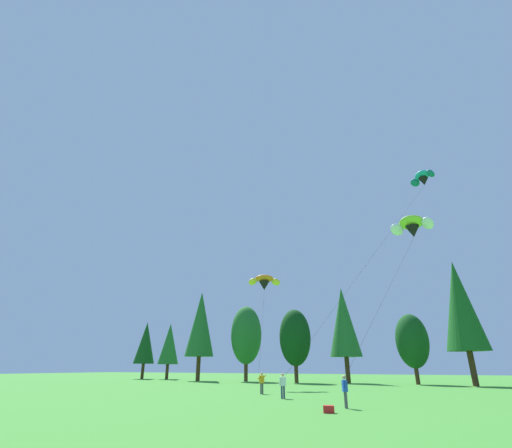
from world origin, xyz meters
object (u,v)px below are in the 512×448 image
kite_flyer_far (345,389)px  parafoil_kite_high_orange (264,282)px  parafoil_kite_far_lime_white (412,226)px  kite_flyer_near (262,381)px  kite_flyer_mid (283,384)px  picnic_cooler (329,409)px  parafoil_kite_mid_teal (423,178)px

kite_flyer_far → parafoil_kite_high_orange: parafoil_kite_high_orange is taller
parafoil_kite_far_lime_white → kite_flyer_near: bearing=-161.4°
kite_flyer_far → kite_flyer_mid: bearing=141.2°
kite_flyer_near → kite_flyer_far: size_ratio=1.00×
kite_flyer_far → parafoil_kite_far_lime_white: 18.76m
kite_flyer_near → parafoil_kite_far_lime_white: (13.32, 4.49, 13.20)m
kite_flyer_near → kite_flyer_far: (9.10, -8.15, -0.01)m
kite_flyer_near → picnic_cooler: kite_flyer_near is taller
kite_flyer_near → kite_flyer_mid: size_ratio=1.00×
kite_flyer_near → parafoil_kite_high_orange: bearing=113.9°
kite_flyer_near → parafoil_kite_high_orange: parafoil_kite_high_orange is taller
parafoil_kite_mid_teal → parafoil_kite_far_lime_white: size_ratio=1.58×
kite_flyer_mid → parafoil_kite_high_orange: (-7.66, 13.14, 10.71)m
kite_flyer_mid → parafoil_kite_high_orange: 18.60m
kite_flyer_mid → kite_flyer_far: bearing=-38.8°
kite_flyer_mid → parafoil_kite_high_orange: size_ratio=0.15×
kite_flyer_far → picnic_cooler: 2.64m
kite_flyer_near → parafoil_kite_far_lime_white: parafoil_kite_far_lime_white is taller
kite_flyer_near → picnic_cooler: 13.87m
parafoil_kite_high_orange → parafoil_kite_mid_teal: bearing=8.2°
kite_flyer_mid → parafoil_kite_mid_teal: size_ratio=0.08×
kite_flyer_near → picnic_cooler: (8.85, -10.65, -0.83)m
kite_flyer_far → parafoil_kite_far_lime_white: size_ratio=0.12×
kite_flyer_mid → kite_flyer_far: same height
kite_flyer_near → parafoil_kite_mid_teal: (14.97, 12.33, 21.57)m
kite_flyer_far → picnic_cooler: kite_flyer_far is taller
parafoil_kite_mid_teal → parafoil_kite_far_lime_white: bearing=-101.9°
kite_flyer_mid → parafoil_kite_mid_teal: parafoil_kite_mid_teal is taller
kite_flyer_near → kite_flyer_far: same height
kite_flyer_mid → kite_flyer_far: (5.66, -4.56, 0.00)m
parafoil_kite_far_lime_white → picnic_cooler: bearing=-106.5°
kite_flyer_far → picnic_cooler: size_ratio=3.25×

